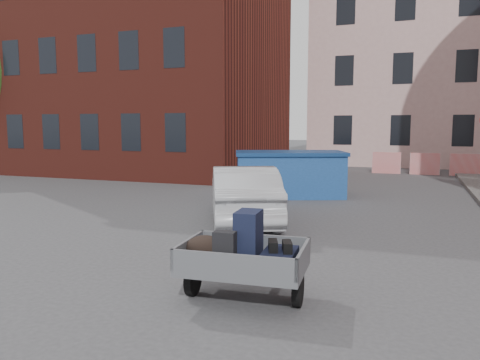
% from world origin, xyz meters
% --- Properties ---
extents(ground, '(120.00, 120.00, 0.00)m').
position_xyz_m(ground, '(0.00, 0.00, 0.00)').
color(ground, '#38383A').
rests_on(ground, ground).
extents(building_brick, '(12.00, 10.00, 14.00)m').
position_xyz_m(building_brick, '(-9.00, 13.00, 7.00)').
color(building_brick, '#591E16').
rests_on(building_brick, ground).
extents(building_pink, '(16.00, 8.00, 14.00)m').
position_xyz_m(building_pink, '(6.00, 22.00, 7.00)').
color(building_pink, '#C09794').
rests_on(building_pink, ground).
extents(far_building, '(6.00, 6.00, 8.00)m').
position_xyz_m(far_building, '(-20.00, 22.00, 4.00)').
color(far_building, maroon).
rests_on(far_building, ground).
extents(barriers, '(4.70, 0.18, 1.00)m').
position_xyz_m(barriers, '(4.20, 15.00, 0.50)').
color(barriers, red).
rests_on(barriers, ground).
extents(trailer, '(1.68, 1.86, 1.20)m').
position_xyz_m(trailer, '(1.57, -2.54, 0.61)').
color(trailer, black).
rests_on(trailer, ground).
extents(dumpster, '(3.88, 2.92, 1.45)m').
position_xyz_m(dumpster, '(-0.08, 6.50, 0.73)').
color(dumpster, '#204F9B').
rests_on(dumpster, ground).
extents(silver_car, '(3.00, 4.33, 1.35)m').
position_xyz_m(silver_car, '(-0.11, 2.15, 0.68)').
color(silver_car, '#AAACB1').
rests_on(silver_car, ground).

